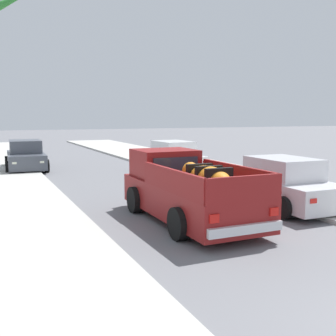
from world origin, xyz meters
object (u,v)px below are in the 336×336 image
(pickup_truck, at_px, (187,190))
(car_left_mid, at_px, (26,156))
(car_right_near, at_px, (172,157))
(car_left_near, at_px, (281,184))

(pickup_truck, relative_size, car_left_mid, 1.21)
(car_right_near, bearing_deg, pickup_truck, -112.57)
(car_right_near, bearing_deg, car_left_mid, 150.79)
(car_right_near, xyz_separation_m, car_left_mid, (-6.63, 3.70, 0.00))
(car_right_near, bearing_deg, car_left_near, -92.30)
(pickup_truck, distance_m, car_left_mid, 12.96)
(pickup_truck, distance_m, car_right_near, 9.66)
(pickup_truck, relative_size, car_left_near, 1.22)
(pickup_truck, height_order, car_right_near, pickup_truck)
(car_left_near, xyz_separation_m, car_left_mid, (-6.28, 12.41, 0.00))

